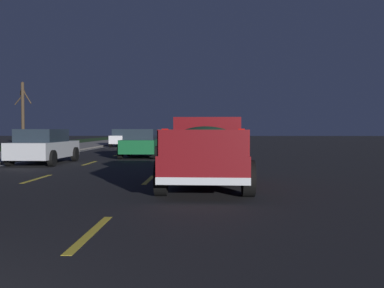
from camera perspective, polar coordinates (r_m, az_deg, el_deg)
ground at (r=30.01m, az=-4.99°, el=-1.05°), size 144.00×144.00×0.00m
sidewalk_shoulder at (r=31.73m, az=-18.47°, el=-0.87°), size 108.00×4.00×0.12m
lane_markings at (r=33.55m, az=-9.63°, el=-0.75°), size 108.00×7.04×0.01m
pickup_truck at (r=12.12m, az=1.91°, el=-0.75°), size 5.49×2.41×1.87m
sedan_white at (r=40.28m, az=-8.58°, el=0.81°), size 4.45×2.10×1.54m
sedan_black at (r=36.18m, az=-3.75°, el=0.70°), size 4.41×2.03×1.54m
sedan_silver at (r=21.00m, az=-18.29°, el=-0.26°), size 4.44×2.10×1.54m
sedan_green at (r=24.61m, az=-6.44°, el=0.13°), size 4.42×2.05×1.54m
bare_tree_far at (r=42.05m, az=-20.68°, el=3.77°), size 1.06×1.66×5.70m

